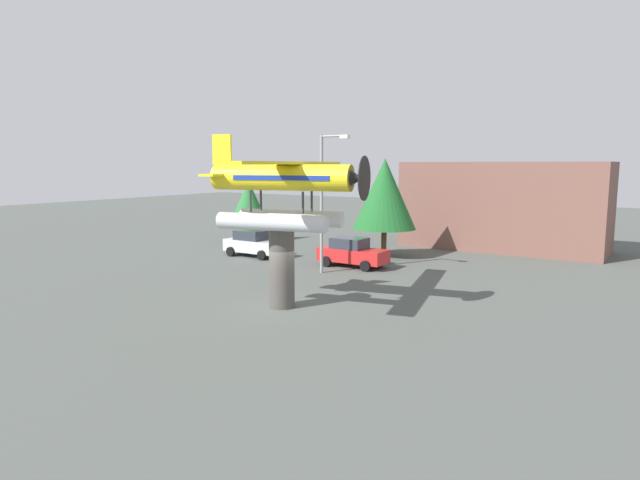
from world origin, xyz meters
name	(u,v)px	position (x,y,z in m)	size (l,w,h in m)	color
ground_plane	(282,307)	(0.00, 0.00, 0.00)	(140.00, 140.00, 0.00)	#4C514C
display_pedestal	(282,268)	(0.00, 0.00, 1.74)	(1.10, 1.10, 3.47)	#4C4742
floatplane_monument	(284,189)	(0.13, 0.03, 5.14)	(7.17, 10.37, 4.00)	silver
car_near_silver	(254,243)	(-9.60, 9.43, 0.88)	(4.20, 2.02, 1.76)	silver
car_mid_red	(352,252)	(-2.18, 9.83, 0.88)	(4.20, 2.02, 1.76)	red
streetlight_primary	(324,194)	(-2.52, 7.27, 4.53)	(1.84, 0.28, 7.80)	gray
storefront_building	(503,206)	(3.45, 22.00, 3.17)	(14.08, 5.70, 6.33)	brown
tree_west	(249,201)	(-14.50, 14.65, 3.23)	(2.99, 2.99, 4.91)	brown
tree_east	(385,194)	(-2.19, 14.09, 4.22)	(4.20, 4.20, 6.56)	brown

